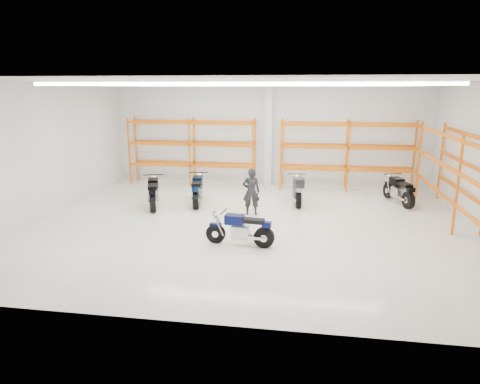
% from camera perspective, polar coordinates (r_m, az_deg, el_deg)
% --- Properties ---
extents(ground, '(14.00, 14.00, 0.00)m').
position_cam_1_polar(ground, '(13.80, 1.50, -4.42)').
color(ground, beige).
rests_on(ground, ground).
extents(room_shell, '(14.02, 12.02, 4.51)m').
position_cam_1_polar(room_shell, '(13.17, 1.60, 9.30)').
color(room_shell, silver).
rests_on(room_shell, ground).
extents(motorcycle_main, '(1.97, 0.65, 0.97)m').
position_cam_1_polar(motorcycle_main, '(11.92, 0.37, -5.11)').
color(motorcycle_main, black).
rests_on(motorcycle_main, ground).
extents(motorcycle_back_a, '(0.95, 2.19, 1.11)m').
position_cam_1_polar(motorcycle_back_a, '(16.05, -11.48, -0.16)').
color(motorcycle_back_a, black).
rests_on(motorcycle_back_a, ground).
extents(motorcycle_back_b, '(0.75, 2.26, 1.11)m').
position_cam_1_polar(motorcycle_back_b, '(16.18, -5.72, 0.18)').
color(motorcycle_back_b, black).
rests_on(motorcycle_back_b, ground).
extents(motorcycle_back_c, '(0.70, 2.21, 1.14)m').
position_cam_1_polar(motorcycle_back_c, '(16.25, 7.68, 0.26)').
color(motorcycle_back_c, black).
rests_on(motorcycle_back_c, ground).
extents(motorcycle_back_d, '(0.91, 2.10, 1.06)m').
position_cam_1_polar(motorcycle_back_d, '(17.23, 20.49, 0.11)').
color(motorcycle_back_d, black).
rests_on(motorcycle_back_d, ground).
extents(standing_man, '(0.64, 0.45, 1.64)m').
position_cam_1_polar(standing_man, '(14.70, 1.51, 0.04)').
color(standing_man, black).
rests_on(standing_man, ground).
extents(structural_column, '(0.32, 0.32, 4.50)m').
position_cam_1_polar(structural_column, '(19.01, 3.82, 7.54)').
color(structural_column, white).
rests_on(structural_column, ground).
extents(pallet_racking_back_left, '(5.67, 0.87, 3.00)m').
position_cam_1_polar(pallet_racking_back_left, '(19.33, -6.44, 6.20)').
color(pallet_racking_back_left, orange).
rests_on(pallet_racking_back_left, ground).
extents(pallet_racking_back_right, '(5.67, 0.87, 3.00)m').
position_cam_1_polar(pallet_racking_back_right, '(18.73, 14.17, 5.63)').
color(pallet_racking_back_right, orange).
rests_on(pallet_racking_back_right, ground).
extents(pallet_racking_side, '(0.87, 9.07, 3.00)m').
position_cam_1_polar(pallet_racking_side, '(14.09, 28.70, 1.87)').
color(pallet_racking_side, orange).
rests_on(pallet_racking_side, ground).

